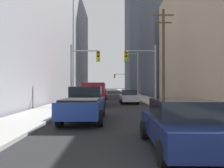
{
  "coord_description": "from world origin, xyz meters",
  "views": [
    {
      "loc": [
        -0.33,
        -2.13,
        1.91
      ],
      "look_at": [
        0.0,
        32.29,
        2.32
      ],
      "focal_mm": 33.19,
      "sensor_mm": 36.0,
      "label": 1
    }
  ],
  "objects_px": {
    "pickup_truck_blue": "(85,104)",
    "traffic_signal_far_right": "(121,79)",
    "traffic_signal_near_left": "(84,65)",
    "sedan_navy": "(180,125)",
    "sedan_silver": "(129,97)",
    "cargo_van_maroon": "(95,93)",
    "traffic_signal_near_right": "(142,65)",
    "sedan_red": "(101,94)"
  },
  "relations": [
    {
      "from": "sedan_silver",
      "to": "traffic_signal_near_right",
      "type": "distance_m",
      "value": 4.55
    },
    {
      "from": "traffic_signal_near_left",
      "to": "traffic_signal_near_right",
      "type": "distance_m",
      "value": 5.73
    },
    {
      "from": "pickup_truck_blue",
      "to": "traffic_signal_far_right",
      "type": "relative_size",
      "value": 0.91
    },
    {
      "from": "traffic_signal_near_left",
      "to": "traffic_signal_far_right",
      "type": "xyz_separation_m",
      "value": [
        5.6,
        38.38,
        0.03
      ]
    },
    {
      "from": "cargo_van_maroon",
      "to": "sedan_silver",
      "type": "xyz_separation_m",
      "value": [
        3.63,
        2.39,
        -0.52
      ]
    },
    {
      "from": "sedan_navy",
      "to": "sedan_red",
      "type": "height_order",
      "value": "same"
    },
    {
      "from": "sedan_navy",
      "to": "traffic_signal_far_right",
      "type": "bearing_deg",
      "value": 89.01
    },
    {
      "from": "pickup_truck_blue",
      "to": "sedan_red",
      "type": "bearing_deg",
      "value": 89.96
    },
    {
      "from": "pickup_truck_blue",
      "to": "traffic_signal_far_right",
      "type": "xyz_separation_m",
      "value": [
        4.45,
        46.85,
        3.09
      ]
    },
    {
      "from": "cargo_van_maroon",
      "to": "traffic_signal_near_right",
      "type": "distance_m",
      "value": 5.45
    },
    {
      "from": "traffic_signal_far_right",
      "to": "cargo_van_maroon",
      "type": "bearing_deg",
      "value": -96.87
    },
    {
      "from": "traffic_signal_near_left",
      "to": "traffic_signal_far_right",
      "type": "relative_size",
      "value": 1.0
    },
    {
      "from": "sedan_silver",
      "to": "traffic_signal_near_left",
      "type": "relative_size",
      "value": 0.71
    },
    {
      "from": "cargo_van_maroon",
      "to": "sedan_navy",
      "type": "height_order",
      "value": "cargo_van_maroon"
    },
    {
      "from": "pickup_truck_blue",
      "to": "traffic_signal_near_right",
      "type": "distance_m",
      "value": 10.11
    },
    {
      "from": "traffic_signal_near_left",
      "to": "traffic_signal_far_right",
      "type": "bearing_deg",
      "value": 81.7
    },
    {
      "from": "cargo_van_maroon",
      "to": "traffic_signal_near_left",
      "type": "relative_size",
      "value": 0.87
    },
    {
      "from": "sedan_silver",
      "to": "traffic_signal_far_right",
      "type": "relative_size",
      "value": 0.71
    },
    {
      "from": "pickup_truck_blue",
      "to": "cargo_van_maroon",
      "type": "height_order",
      "value": "cargo_van_maroon"
    },
    {
      "from": "pickup_truck_blue",
      "to": "traffic_signal_far_right",
      "type": "bearing_deg",
      "value": 84.58
    },
    {
      "from": "sedan_navy",
      "to": "sedan_silver",
      "type": "xyz_separation_m",
      "value": [
        -0.01,
        17.03,
        0.0
      ]
    },
    {
      "from": "cargo_van_maroon",
      "to": "sedan_silver",
      "type": "relative_size",
      "value": 1.23
    },
    {
      "from": "sedan_silver",
      "to": "traffic_signal_far_right",
      "type": "height_order",
      "value": "traffic_signal_far_right"
    },
    {
      "from": "sedan_silver",
      "to": "sedan_red",
      "type": "distance_m",
      "value": 8.89
    },
    {
      "from": "pickup_truck_blue",
      "to": "sedan_navy",
      "type": "bearing_deg",
      "value": -57.43
    },
    {
      "from": "sedan_silver",
      "to": "traffic_signal_near_right",
      "type": "xyz_separation_m",
      "value": [
        1.05,
        -3.01,
        3.24
      ]
    },
    {
      "from": "pickup_truck_blue",
      "to": "sedan_silver",
      "type": "distance_m",
      "value": 12.02
    },
    {
      "from": "sedan_silver",
      "to": "sedan_red",
      "type": "xyz_separation_m",
      "value": [
        -3.52,
        8.16,
        0.0
      ]
    },
    {
      "from": "sedan_navy",
      "to": "sedan_silver",
      "type": "height_order",
      "value": "same"
    },
    {
      "from": "cargo_van_maroon",
      "to": "traffic_signal_near_right",
      "type": "height_order",
      "value": "traffic_signal_near_right"
    },
    {
      "from": "cargo_van_maroon",
      "to": "traffic_signal_far_right",
      "type": "bearing_deg",
      "value": 83.13
    },
    {
      "from": "cargo_van_maroon",
      "to": "sedan_red",
      "type": "distance_m",
      "value": 10.57
    },
    {
      "from": "pickup_truck_blue",
      "to": "sedan_navy",
      "type": "xyz_separation_m",
      "value": [
        3.54,
        -5.55,
        -0.16
      ]
    },
    {
      "from": "sedan_navy",
      "to": "cargo_van_maroon",
      "type": "bearing_deg",
      "value": 103.99
    },
    {
      "from": "traffic_signal_near_left",
      "to": "traffic_signal_far_right",
      "type": "height_order",
      "value": "same"
    },
    {
      "from": "sedan_silver",
      "to": "traffic_signal_near_right",
      "type": "height_order",
      "value": "traffic_signal_near_right"
    },
    {
      "from": "cargo_van_maroon",
      "to": "sedan_navy",
      "type": "relative_size",
      "value": 1.23
    },
    {
      "from": "pickup_truck_blue",
      "to": "cargo_van_maroon",
      "type": "bearing_deg",
      "value": 90.65
    },
    {
      "from": "sedan_navy",
      "to": "traffic_signal_near_right",
      "type": "height_order",
      "value": "traffic_signal_near_right"
    },
    {
      "from": "sedan_navy",
      "to": "traffic_signal_far_right",
      "type": "relative_size",
      "value": 0.71
    },
    {
      "from": "pickup_truck_blue",
      "to": "traffic_signal_near_right",
      "type": "bearing_deg",
      "value": 61.62
    },
    {
      "from": "cargo_van_maroon",
      "to": "sedan_navy",
      "type": "bearing_deg",
      "value": -76.01
    }
  ]
}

